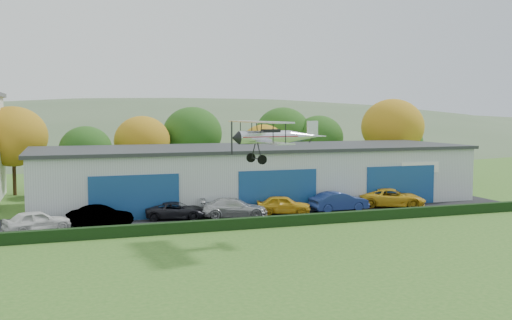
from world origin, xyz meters
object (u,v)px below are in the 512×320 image
object	(u,v)px
car_2	(177,210)
car_0	(37,221)
car_1	(100,216)
car_4	(284,205)
car_3	(234,208)
car_6	(392,198)
hangar	(256,174)
biplane	(272,136)
car_5	(339,201)

from	to	relation	value
car_2	car_0	bearing A→B (deg)	115.13
car_0	car_1	world-z (taller)	car_0
car_1	car_4	xyz separation A→B (m)	(14.80, 0.65, -0.00)
car_3	car_6	distance (m)	14.92
car_6	car_3	bearing A→B (deg)	117.18
hangar	car_6	size ratio (longest dim) A/B	6.98
hangar	car_4	xyz separation A→B (m)	(0.06, -7.15, -1.84)
hangar	car_1	size ratio (longest dim) A/B	8.71
car_1	car_6	bearing A→B (deg)	-72.11
car_0	biplane	size ratio (longest dim) A/B	0.62
car_4	car_6	world-z (taller)	car_6
biplane	car_3	bearing A→B (deg)	83.74
car_1	car_2	size ratio (longest dim) A/B	0.97
car_6	biplane	distance (m)	18.51
car_3	car_5	size ratio (longest dim) A/B	1.06
hangar	car_5	world-z (taller)	hangar
car_1	car_4	world-z (taller)	car_1
car_2	car_3	bearing A→B (deg)	-86.50
car_1	car_2	xyz separation A→B (m)	(5.95, 1.25, -0.10)
car_4	biplane	distance (m)	11.67
car_0	car_6	world-z (taller)	car_6
car_6	biplane	world-z (taller)	biplane
car_1	car_6	world-z (taller)	car_6
car_0	car_5	xyz separation A→B (m)	(24.09, 0.96, 0.06)
car_0	biplane	bearing A→B (deg)	-136.19
car_5	car_6	xyz separation A→B (m)	(5.58, 0.58, -0.02)
biplane	car_2	bearing A→B (deg)	108.82
car_2	car_5	xyz separation A→B (m)	(13.81, -0.90, 0.16)
car_5	car_2	bearing A→B (deg)	83.19
car_1	car_3	xyz separation A→B (m)	(10.43, 0.34, 0.01)
car_0	car_4	bearing A→B (deg)	-105.03
car_0	car_6	bearing A→B (deg)	-105.83
car_1	car_3	size ratio (longest dim) A/B	0.87
car_1	car_6	distance (m)	25.35
car_3	biplane	world-z (taller)	biplane
car_4	biplane	world-z (taller)	biplane
car_2	car_3	distance (m)	4.57
car_2	car_4	size ratio (longest dim) A/B	1.07
car_5	hangar	bearing A→B (deg)	30.82
car_3	biplane	xyz separation A→B (m)	(0.05, -8.63, 6.12)
hangar	car_3	size ratio (longest dim) A/B	7.55
car_3	car_2	bearing A→B (deg)	91.56
car_2	car_6	distance (m)	19.39
hangar	car_6	distance (m)	12.75
car_4	car_6	distance (m)	10.54
car_0	car_1	size ratio (longest dim) A/B	0.98
car_2	car_6	size ratio (longest dim) A/B	0.83
hangar	car_3	xyz separation A→B (m)	(-4.32, -7.46, -1.83)
car_4	biplane	xyz separation A→B (m)	(-4.32, -8.94, 6.13)
car_1	biplane	xyz separation A→B (m)	(10.48, -8.29, 6.13)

